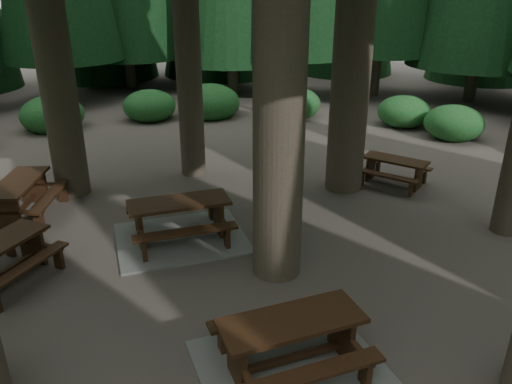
# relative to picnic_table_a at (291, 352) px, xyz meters

# --- Properties ---
(ground) EXTENTS (80.00, 80.00, 0.00)m
(ground) POSITION_rel_picnic_table_a_xyz_m (-1.03, 2.26, -0.28)
(ground) COLOR #594E48
(ground) RESTS_ON ground
(picnic_table_a) EXTENTS (2.98, 2.77, 0.81)m
(picnic_table_a) POSITION_rel_picnic_table_a_xyz_m (0.00, 0.00, 0.00)
(picnic_table_a) COLOR gray
(picnic_table_a) RESTS_ON ground
(picnic_table_b) EXTENTS (1.71, 2.04, 0.83)m
(picnic_table_b) POSITION_rel_picnic_table_a_xyz_m (-5.80, 4.38, 0.27)
(picnic_table_b) COLOR #351D0F
(picnic_table_b) RESTS_ON ground
(picnic_table_c) EXTENTS (3.06, 2.82, 0.84)m
(picnic_table_c) POSITION_rel_picnic_table_a_xyz_m (-2.14, 3.50, 0.02)
(picnic_table_c) COLOR gray
(picnic_table_c) RESTS_ON ground
(picnic_table_d) EXTENTS (1.99, 1.89, 0.68)m
(picnic_table_d) POSITION_rel_picnic_table_a_xyz_m (2.66, 6.73, 0.17)
(picnic_table_d) COLOR #351D0F
(picnic_table_d) RESTS_ON ground
(picnic_table_f) EXTENTS (1.87, 2.08, 0.75)m
(picnic_table_f) POSITION_rel_picnic_table_a_xyz_m (-4.88, 1.85, 0.22)
(picnic_table_f) COLOR #351D0F
(picnic_table_f) RESTS_ON ground
(shrub_ring) EXTENTS (23.86, 24.64, 1.49)m
(shrub_ring) POSITION_rel_picnic_table_a_xyz_m (-0.32, 3.01, 0.12)
(shrub_ring) COLOR #1E592B
(shrub_ring) RESTS_ON ground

